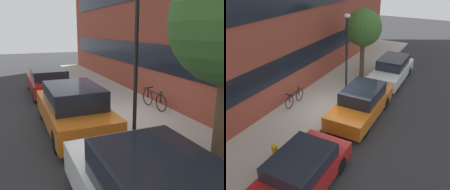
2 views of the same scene
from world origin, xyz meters
The scene contains 7 objects.
ground_plane centered at (0.00, 0.00, 0.00)m, with size 56.00×56.00×0.00m, color #2B2B2D.
sidewalk_strip centered at (0.00, 1.47, 0.06)m, with size 28.00×2.94×0.12m.
parked_car_red centered at (-4.73, -1.05, 0.65)m, with size 4.06×1.78×1.28m.
parked_car_orange centered at (0.28, -1.05, 0.73)m, with size 4.33×1.74×1.49m.
fire_hydrant centered at (-4.18, 0.42, 0.50)m, with size 0.55×0.30×0.76m.
bicycle centered at (-0.40, 2.35, 0.50)m, with size 1.58×0.44×0.77m.
lamp_post centered at (1.64, 0.42, 2.83)m, with size 0.32×0.32×4.36m.
Camera 1 is at (7.68, -2.79, 3.14)m, focal length 40.00 mm.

